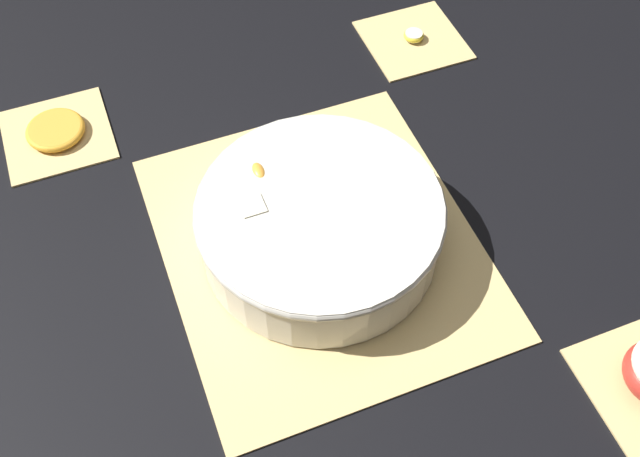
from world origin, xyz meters
TOP-DOWN VIEW (x-y plane):
  - ground_plane at (0.00, 0.00)m, footprint 6.00×6.00m
  - bamboo_mat_center at (0.00, 0.00)m, footprint 0.41×0.35m
  - coaster_mat_near_right at (0.29, -0.26)m, footprint 0.14×0.14m
  - coaster_mat_far_right at (0.29, 0.26)m, footprint 0.14×0.14m
  - fruit_salad_bowl at (0.00, -0.00)m, footprint 0.28×0.28m
  - orange_slice_whole at (0.29, 0.26)m, footprint 0.08×0.08m
  - banana_coin_single at (0.29, -0.26)m, footprint 0.03×0.03m

SIDE VIEW (x-z plane):
  - ground_plane at x=0.00m, z-range 0.00..0.00m
  - coaster_mat_near_right at x=0.29m, z-range 0.00..0.01m
  - coaster_mat_far_right at x=0.29m, z-range 0.00..0.01m
  - bamboo_mat_center at x=0.00m, z-range 0.00..0.01m
  - banana_coin_single at x=0.29m, z-range 0.01..0.01m
  - orange_slice_whole at x=0.29m, z-range 0.01..0.02m
  - fruit_salad_bowl at x=0.00m, z-range 0.01..0.09m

